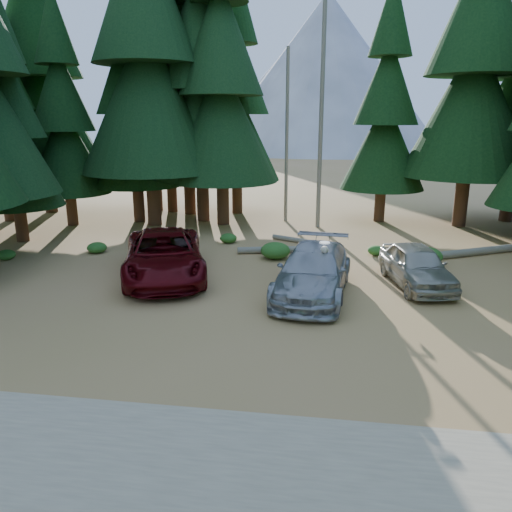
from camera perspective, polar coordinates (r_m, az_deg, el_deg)
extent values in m
plane|color=#A48345|center=(15.40, 2.56, -7.90)|extent=(160.00, 160.00, 0.00)
cube|color=tan|center=(9.82, -1.65, -22.98)|extent=(26.00, 3.50, 0.01)
cylinder|color=slate|center=(28.57, 7.45, 15.17)|extent=(0.24, 0.24, 12.00)
cylinder|color=slate|center=(30.19, 3.54, 13.38)|extent=(0.20, 0.20, 10.00)
cone|color=gray|center=(99.38, 8.00, 19.95)|extent=(44.00, 44.00, 28.00)
cone|color=gray|center=(109.53, 3.59, 17.54)|extent=(36.00, 36.00, 20.00)
imported|color=#50060B|center=(19.93, -10.45, 0.11)|extent=(4.92, 7.13, 1.81)
imported|color=#A4A7AB|center=(17.84, 6.57, -1.75)|extent=(2.97, 6.09, 1.71)
imported|color=#A8A595|center=(19.62, 17.88, -1.05)|extent=(2.72, 4.82, 1.55)
imported|color=beige|center=(17.60, 7.75, -1.39)|extent=(0.63, 0.45, 1.63)
cylinder|color=white|center=(17.41, 7.86, 1.52)|extent=(0.36, 0.36, 0.04)
cylinder|color=slate|center=(23.38, 3.27, 0.73)|extent=(4.36, 1.29, 0.31)
cylinder|color=slate|center=(25.32, 4.84, 1.78)|extent=(2.79, 1.59, 0.25)
cylinder|color=slate|center=(24.85, 23.32, 0.40)|extent=(5.02, 2.88, 0.35)
ellipsoid|color=#22591A|center=(24.50, -17.72, 0.92)|extent=(0.90, 0.90, 0.50)
ellipsoid|color=#22591A|center=(25.26, -3.18, 2.05)|extent=(0.87, 0.87, 0.48)
ellipsoid|color=#22591A|center=(22.39, 2.22, 0.63)|extent=(1.32, 1.32, 0.73)
ellipsoid|color=#22591A|center=(23.60, 13.61, 0.62)|extent=(0.81, 0.81, 0.44)
ellipsoid|color=#22591A|center=(23.99, 17.10, 0.70)|extent=(0.94, 0.94, 0.52)
ellipsoid|color=#22591A|center=(22.67, 18.88, 0.00)|extent=(1.36, 1.36, 0.75)
ellipsoid|color=#22591A|center=(24.84, -26.66, 0.12)|extent=(0.81, 0.81, 0.45)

